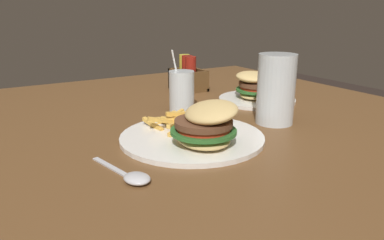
% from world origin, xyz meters
% --- Properties ---
extents(dining_table, '(1.38, 1.18, 0.75)m').
position_xyz_m(dining_table, '(0.00, 0.00, 0.63)').
color(dining_table, brown).
rests_on(dining_table, ground_plane).
extents(meal_plate_near, '(0.31, 0.31, 0.10)m').
position_xyz_m(meal_plate_near, '(0.13, -0.14, 0.78)').
color(meal_plate_near, white).
rests_on(meal_plate_near, dining_table).
extents(beer_glass, '(0.09, 0.09, 0.17)m').
position_xyz_m(beer_glass, '(0.10, 0.10, 0.83)').
color(beer_glass, silver).
rests_on(beer_glass, dining_table).
extents(juice_glass, '(0.07, 0.07, 0.17)m').
position_xyz_m(juice_glass, '(-0.11, -0.04, 0.80)').
color(juice_glass, silver).
rests_on(juice_glass, dining_table).
extents(spoon, '(0.16, 0.06, 0.01)m').
position_xyz_m(spoon, '(0.22, -0.32, 0.75)').
color(spoon, silver).
rests_on(spoon, dining_table).
extents(meal_plate_far, '(0.23, 0.23, 0.09)m').
position_xyz_m(meal_plate_far, '(-0.09, 0.21, 0.78)').
color(meal_plate_far, white).
rests_on(meal_plate_far, dining_table).
extents(condiment_caddy, '(0.12, 0.09, 0.12)m').
position_xyz_m(condiment_caddy, '(-0.34, 0.11, 0.79)').
color(condiment_caddy, brown).
rests_on(condiment_caddy, dining_table).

